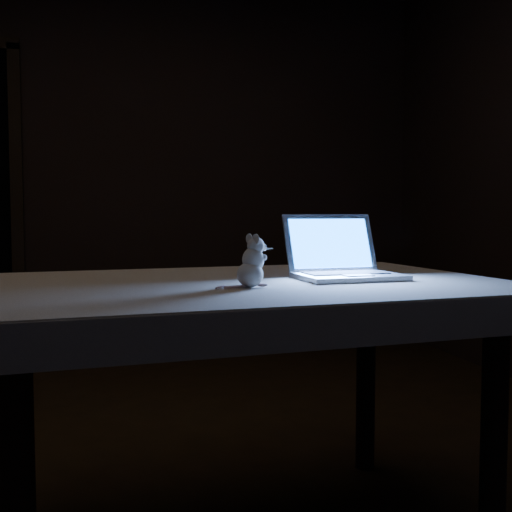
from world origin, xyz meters
name	(u,v)px	position (x,y,z in m)	size (l,w,h in m)	color
floor	(128,500)	(0.00, 0.00, 0.00)	(5.00, 5.00, 0.00)	black
back_wall	(109,165)	(0.00, 2.50, 1.30)	(4.50, 0.04, 2.60)	black
table	(241,413)	(0.31, -0.34, 0.38)	(1.42, 0.91, 0.76)	black
tablecloth	(275,299)	(0.40, -0.39, 0.72)	(1.52, 1.01, 0.09)	beige
laptop	(350,245)	(0.64, -0.36, 0.87)	(0.30, 0.26, 0.20)	#A8A8AC
plush_mouse	(250,261)	(0.31, -0.49, 0.84)	(0.10, 0.10, 0.14)	silver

